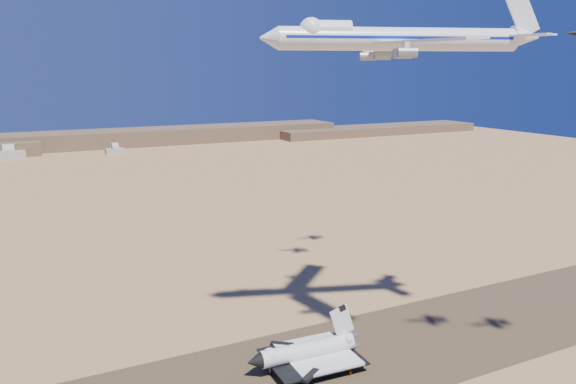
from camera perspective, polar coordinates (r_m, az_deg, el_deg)
name	(u,v)px	position (r m, az deg, el deg)	size (l,w,h in m)	color
ground	(275,379)	(166.36, -1.37, -18.47)	(1200.00, 1200.00, 0.00)	#AB814C
runway	(275,379)	(166.34, -1.37, -18.46)	(600.00, 50.00, 0.06)	brown
ridgeline	(129,140)	(673.27, -15.84, 5.11)	(960.00, 90.00, 18.00)	brown
hangars	(5,155)	(613.15, -26.85, 3.35)	(200.50, 29.50, 30.00)	#B2AE9D
shuttle	(306,352)	(169.90, 1.88, -15.96)	(35.35, 22.57, 17.41)	silver
carrier_747	(391,39)	(163.10, 10.42, 15.05)	(79.46, 58.89, 20.00)	white
crew_a	(351,371)	(169.38, 6.38, -17.59)	(0.62, 0.41, 1.69)	#CE400C
crew_b	(353,366)	(171.56, 6.61, -17.17)	(0.84, 0.49, 1.73)	#CE400C
crew_c	(350,373)	(168.18, 6.35, -17.80)	(1.07, 0.55, 1.82)	#CE400C
chase_jet_c	(361,45)	(213.22, 7.44, 14.58)	(14.14, 9.34, 3.72)	white
chase_jet_d	(375,52)	(235.81, 8.83, 13.91)	(14.71, 8.29, 3.70)	white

